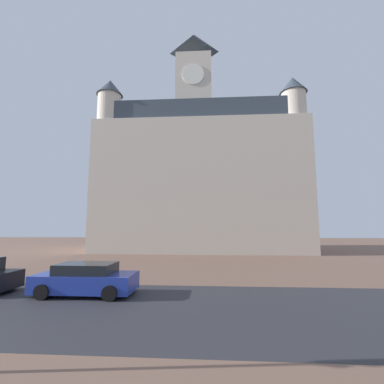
% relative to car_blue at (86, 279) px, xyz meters
% --- Properties ---
extents(ground_plane, '(120.00, 120.00, 0.00)m').
position_rel_car_blue_xyz_m(ground_plane, '(4.54, -0.09, -0.68)').
color(ground_plane, brown).
extents(street_asphalt_strip, '(120.00, 7.68, 0.00)m').
position_rel_car_blue_xyz_m(street_asphalt_strip, '(4.54, -1.69, -0.68)').
color(street_asphalt_strip, '#2D2D33').
rests_on(street_asphalt_strip, ground_plane).
extents(landmark_building, '(25.43, 12.31, 30.38)m').
position_rel_car_blue_xyz_m(landmark_building, '(4.38, 22.90, 8.84)').
color(landmark_building, beige).
rests_on(landmark_building, ground_plane).
extents(car_blue, '(4.42, 2.09, 1.39)m').
position_rel_car_blue_xyz_m(car_blue, '(0.00, 0.00, 0.00)').
color(car_blue, '#23389E').
rests_on(car_blue, ground_plane).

